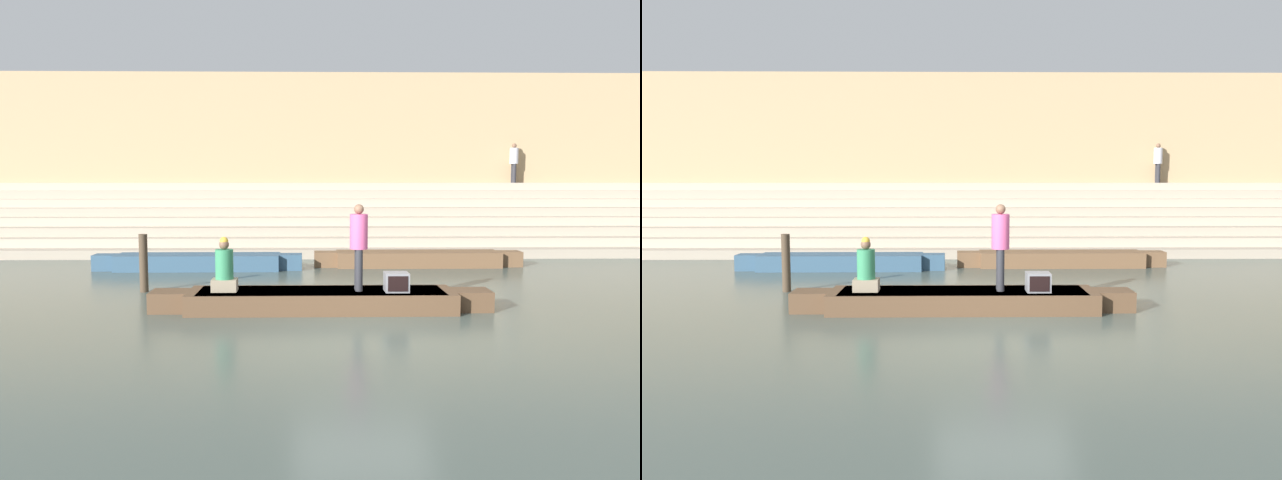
% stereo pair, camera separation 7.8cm
% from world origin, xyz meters
% --- Properties ---
extents(ground_plane, '(120.00, 120.00, 0.00)m').
position_xyz_m(ground_plane, '(0.00, 0.00, 0.00)').
color(ground_plane, '#47544C').
extents(ghat_steps, '(36.00, 5.78, 2.46)m').
position_xyz_m(ghat_steps, '(0.00, 13.11, 0.87)').
color(ghat_steps, tan).
rests_on(ghat_steps, ground).
extents(back_wall, '(34.20, 1.28, 6.99)m').
position_xyz_m(back_wall, '(0.00, 15.76, 3.47)').
color(back_wall, tan).
rests_on(back_wall, ground).
extents(rowboat_main, '(6.83, 1.39, 0.41)m').
position_xyz_m(rowboat_main, '(-0.72, 1.46, 0.22)').
color(rowboat_main, brown).
rests_on(rowboat_main, ground).
extents(person_standing, '(0.36, 0.36, 1.73)m').
position_xyz_m(person_standing, '(0.03, 1.47, 1.40)').
color(person_standing, '#28282D').
rests_on(person_standing, rowboat_main).
extents(person_rowing, '(0.50, 0.40, 1.09)m').
position_xyz_m(person_rowing, '(-2.65, 1.43, 0.84)').
color(person_rowing, gray).
rests_on(person_rowing, rowboat_main).
extents(tv_set, '(0.47, 0.45, 0.38)m').
position_xyz_m(tv_set, '(0.78, 1.31, 0.60)').
color(tv_set, slate).
rests_on(tv_set, rowboat_main).
extents(moored_boat_shore, '(6.01, 1.03, 0.46)m').
position_xyz_m(moored_boat_shore, '(-4.16, 7.10, 0.24)').
color(moored_boat_shore, '#33516B').
rests_on(moored_boat_shore, ground).
extents(moored_boat_distant, '(6.24, 1.03, 0.46)m').
position_xyz_m(moored_boat_distant, '(2.33, 7.67, 0.24)').
color(moored_boat_distant, brown).
rests_on(moored_boat_distant, ground).
extents(mooring_post, '(0.20, 0.20, 1.36)m').
position_xyz_m(mooring_post, '(-4.82, 3.59, 0.68)').
color(mooring_post, '#473828').
rests_on(mooring_post, ground).
extents(person_on_steps, '(0.35, 0.35, 1.61)m').
position_xyz_m(person_on_steps, '(7.54, 14.80, 3.39)').
color(person_on_steps, '#28282D').
rests_on(person_on_steps, ghat_steps).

